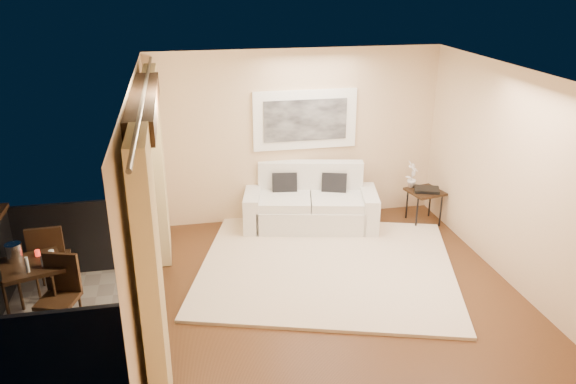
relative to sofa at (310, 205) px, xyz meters
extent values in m
plane|color=#502F17|center=(-0.13, -2.09, -0.34)|extent=(5.00, 5.00, 0.00)
plane|color=white|center=(-0.13, -2.09, 2.36)|extent=(5.00, 5.00, 0.00)
plane|color=#D6B68F|center=(-0.13, 0.41, 1.01)|extent=(4.50, 0.00, 4.50)
plane|color=#D6B68F|center=(-0.13, -4.59, 1.01)|extent=(4.50, 0.00, 4.50)
plane|color=#D6B68F|center=(2.12, -2.09, 1.01)|extent=(0.00, 5.00, 5.00)
plane|color=#D6B68F|center=(-2.38, -0.24, 1.01)|extent=(0.00, 2.70, 2.70)
plane|color=#D6B68F|center=(-2.38, -3.94, 1.01)|extent=(0.00, 2.70, 2.70)
plane|color=#D6B68F|center=(-2.38, -2.09, 2.21)|extent=(0.00, 2.40, 2.40)
cube|color=black|center=(-2.26, -2.09, 2.18)|extent=(0.28, 2.40, 0.22)
cube|color=#605B56|center=(-3.28, -2.09, -0.40)|extent=(1.80, 2.60, 0.12)
cube|color=black|center=(-3.28, -0.82, 0.16)|extent=(1.80, 0.06, 1.00)
cube|color=black|center=(-3.28, -3.36, 0.16)|extent=(1.80, 0.06, 1.00)
cube|color=#D9C185|center=(-2.24, -0.54, 0.98)|extent=(0.16, 0.75, 2.62)
cube|color=#D9C185|center=(-2.24, -3.64, 0.98)|extent=(0.16, 0.75, 2.62)
cylinder|color=#4C473F|center=(-2.24, -2.09, 2.29)|extent=(0.04, 4.80, 0.04)
cube|color=white|center=(-0.01, 0.38, 1.28)|extent=(1.62, 0.05, 0.92)
cube|color=black|center=(-0.01, 0.34, 1.28)|extent=(1.30, 0.02, 0.64)
cube|color=beige|center=(-0.09, -1.36, -0.32)|extent=(4.08, 3.79, 0.04)
cube|color=white|center=(-0.01, -0.07, -0.14)|extent=(1.79, 1.19, 0.41)
cube|color=white|center=(0.06, 0.26, 0.23)|extent=(1.65, 0.55, 0.79)
cube|color=white|center=(-0.89, 0.12, -0.05)|extent=(0.41, 0.90, 0.60)
cube|color=white|center=(0.86, -0.26, -0.05)|extent=(0.41, 0.90, 0.60)
cube|color=white|center=(-0.41, -0.02, 0.13)|extent=(0.92, 0.92, 0.14)
cube|color=white|center=(0.37, -0.18, 0.13)|extent=(0.92, 0.92, 0.14)
cube|color=black|center=(-0.37, 0.20, 0.29)|extent=(0.41, 0.22, 0.40)
cube|color=black|center=(0.38, 0.04, 0.29)|extent=(0.42, 0.29, 0.40)
cube|color=black|center=(1.80, -0.22, 0.18)|extent=(0.59, 0.59, 0.04)
cylinder|color=black|center=(1.60, -0.42, -0.09)|extent=(0.03, 0.03, 0.50)
cylinder|color=black|center=(2.00, -0.42, -0.09)|extent=(0.03, 0.03, 0.50)
cylinder|color=black|center=(1.60, -0.03, -0.09)|extent=(0.03, 0.03, 0.50)
cylinder|color=black|center=(2.00, -0.03, -0.09)|extent=(0.03, 0.03, 0.50)
cube|color=black|center=(1.81, -0.25, 0.22)|extent=(0.45, 0.40, 0.05)
imported|color=white|center=(1.63, -0.05, 0.41)|extent=(0.27, 0.27, 0.43)
cube|color=black|center=(-3.65, -1.89, 0.36)|extent=(0.78, 0.78, 0.05)
cylinder|color=black|center=(-3.90, -2.14, -0.01)|extent=(0.04, 0.04, 0.68)
cylinder|color=black|center=(-3.39, -2.14, -0.01)|extent=(0.04, 0.04, 0.68)
cylinder|color=black|center=(-3.90, -1.64, -0.01)|extent=(0.04, 0.04, 0.68)
cylinder|color=black|center=(-3.39, -1.64, -0.01)|extent=(0.04, 0.04, 0.68)
cube|color=black|center=(-3.59, -1.27, 0.10)|extent=(0.43, 0.43, 0.05)
cube|color=black|center=(-3.58, -1.45, 0.34)|extent=(0.41, 0.07, 0.54)
cylinder|color=black|center=(-3.43, -1.09, -0.13)|extent=(0.03, 0.03, 0.42)
cylinder|color=black|center=(-3.76, -1.11, -0.13)|extent=(0.03, 0.03, 0.42)
cylinder|color=black|center=(-3.42, -1.43, -0.13)|extent=(0.03, 0.03, 0.42)
cylinder|color=black|center=(-3.75, -1.44, -0.13)|extent=(0.03, 0.03, 0.42)
cube|color=black|center=(-3.35, -2.21, 0.07)|extent=(0.49, 0.49, 0.05)
cube|color=black|center=(-3.30, -2.04, 0.30)|extent=(0.39, 0.16, 0.51)
cylinder|color=black|center=(-3.55, -2.31, -0.15)|extent=(0.03, 0.03, 0.40)
cylinder|color=black|center=(-3.25, -2.41, -0.15)|extent=(0.03, 0.03, 0.40)
cylinder|color=black|center=(-3.46, -2.01, -0.15)|extent=(0.03, 0.03, 0.40)
cylinder|color=black|center=(-3.16, -2.11, -0.15)|extent=(0.03, 0.03, 0.40)
cylinder|color=white|center=(-3.84, -1.77, 0.49)|extent=(0.18, 0.18, 0.20)
cylinder|color=red|center=(-3.61, -1.71, 0.42)|extent=(0.06, 0.06, 0.07)
cylinder|color=white|center=(-3.63, -2.09, 0.48)|extent=(0.04, 0.04, 0.18)
cylinder|color=silver|center=(-3.49, -1.98, 0.45)|extent=(0.06, 0.06, 0.12)
cylinder|color=white|center=(-3.43, -1.85, 0.45)|extent=(0.06, 0.06, 0.12)
camera|label=1|loc=(-1.92, -7.84, 3.43)|focal=35.00mm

